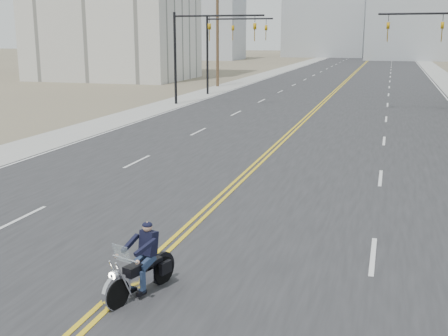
% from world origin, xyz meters
% --- Properties ---
extents(ground_plane, '(400.00, 400.00, 0.00)m').
position_xyz_m(ground_plane, '(0.00, 0.00, 0.00)').
color(ground_plane, '#776D56').
rests_on(ground_plane, ground).
extents(road, '(20.00, 200.00, 0.01)m').
position_xyz_m(road, '(0.00, 70.00, 0.01)').
color(road, '#303033').
rests_on(road, ground).
extents(sidewalk_left, '(3.00, 200.00, 0.01)m').
position_xyz_m(sidewalk_left, '(-11.50, 70.00, 0.01)').
color(sidewalk_left, '#A5A5A0').
rests_on(sidewalk_left, ground).
extents(sidewalk_right, '(3.00, 200.00, 0.01)m').
position_xyz_m(sidewalk_right, '(11.50, 70.00, 0.01)').
color(sidewalk_right, '#A5A5A0').
rests_on(sidewalk_right, ground).
extents(traffic_mast_left, '(7.10, 0.26, 7.00)m').
position_xyz_m(traffic_mast_left, '(-8.98, 32.00, 4.94)').
color(traffic_mast_left, black).
rests_on(traffic_mast_left, ground).
extents(traffic_mast_far, '(6.10, 0.26, 7.00)m').
position_xyz_m(traffic_mast_far, '(-9.31, 40.00, 4.87)').
color(traffic_mast_far, black).
rests_on(traffic_mast_far, ground).
extents(utility_pole_left, '(2.20, 0.30, 10.50)m').
position_xyz_m(utility_pole_left, '(-12.50, 48.00, 5.48)').
color(utility_pole_left, brown).
rests_on(utility_pole_left, ground).
extents(haze_bldg_a, '(14.00, 12.00, 22.00)m').
position_xyz_m(haze_bldg_a, '(-35.00, 115.00, 11.00)').
color(haze_bldg_a, '#B7BCC6').
rests_on(haze_bldg_a, ground).
extents(haze_bldg_b, '(18.00, 14.00, 14.00)m').
position_xyz_m(haze_bldg_b, '(8.00, 125.00, 7.00)').
color(haze_bldg_b, '#ADB2B7').
rests_on(haze_bldg_b, ground).
extents(haze_bldg_d, '(20.00, 15.00, 26.00)m').
position_xyz_m(haze_bldg_d, '(-12.00, 140.00, 13.00)').
color(haze_bldg_d, '#ADB2B7').
rests_on(haze_bldg_d, ground).
extents(haze_bldg_f, '(12.00, 12.00, 16.00)m').
position_xyz_m(haze_bldg_f, '(-50.00, 130.00, 8.00)').
color(haze_bldg_f, '#ADB2B7').
rests_on(haze_bldg_f, ground).
extents(motorcyclist, '(1.38, 2.11, 1.52)m').
position_xyz_m(motorcyclist, '(0.47, 0.50, 0.76)').
color(motorcyclist, black).
rests_on(motorcyclist, ground).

